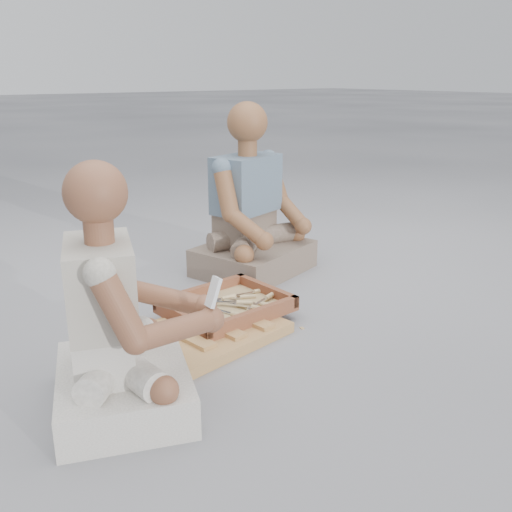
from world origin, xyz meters
TOP-DOWN VIEW (x-y plane):
  - ground at (0.00, 0.00)m, footprint 60.00×60.00m
  - carved_panel at (-0.35, 0.12)m, footprint 0.72×0.53m
  - tool_tray at (-0.15, 0.22)m, footprint 0.52×0.43m
  - chisel_0 at (-0.03, 0.14)m, footprint 0.14×0.19m
  - chisel_1 at (0.06, 0.27)m, footprint 0.22×0.06m
  - chisel_2 at (-0.12, 0.28)m, footprint 0.22×0.02m
  - chisel_3 at (-0.18, 0.12)m, footprint 0.10×0.21m
  - chisel_4 at (-0.10, 0.18)m, footprint 0.17×0.17m
  - chisel_5 at (-0.08, 0.10)m, footprint 0.12×0.20m
  - chisel_6 at (0.04, 0.16)m, footprint 0.21×0.09m
  - chisel_7 at (-0.04, 0.25)m, footprint 0.20×0.12m
  - wood_chip_0 at (0.06, -0.05)m, footprint 0.02×0.02m
  - wood_chip_1 at (-0.15, 0.15)m, footprint 0.02×0.02m
  - wood_chip_2 at (-0.43, -0.05)m, footprint 0.02×0.02m
  - wood_chip_3 at (-0.20, 0.23)m, footprint 0.02×0.02m
  - wood_chip_4 at (-0.09, 0.02)m, footprint 0.02×0.02m
  - wood_chip_5 at (0.10, 0.50)m, footprint 0.02×0.02m
  - wood_chip_6 at (-0.01, 0.17)m, footprint 0.02×0.02m
  - wood_chip_7 at (-0.43, -0.00)m, footprint 0.02×0.02m
  - wood_chip_8 at (-0.26, 0.34)m, footprint 0.02×0.02m
  - craftsman at (-0.80, -0.13)m, footprint 0.61×0.63m
  - companion at (0.34, 0.68)m, footprint 0.68×0.60m
  - mobile_phone at (-0.54, -0.29)m, footprint 0.05×0.04m

SIDE VIEW (x-z plane):
  - ground at x=0.00m, z-range 0.00..0.00m
  - wood_chip_0 at x=0.06m, z-range 0.00..0.00m
  - wood_chip_1 at x=-0.15m, z-range 0.00..0.00m
  - wood_chip_2 at x=-0.43m, z-range 0.00..0.00m
  - wood_chip_3 at x=-0.20m, z-range 0.00..0.00m
  - wood_chip_4 at x=-0.09m, z-range 0.00..0.00m
  - wood_chip_5 at x=0.10m, z-range 0.00..0.00m
  - wood_chip_6 at x=-0.01m, z-range 0.00..0.00m
  - wood_chip_7 at x=-0.43m, z-range 0.00..0.00m
  - wood_chip_8 at x=-0.26m, z-range 0.00..0.00m
  - carved_panel at x=-0.35m, z-range 0.00..0.04m
  - tool_tray at x=-0.15m, z-range 0.03..0.10m
  - chisel_3 at x=-0.18m, z-range 0.06..0.08m
  - chisel_7 at x=-0.04m, z-range 0.06..0.08m
  - chisel_1 at x=0.06m, z-range 0.06..0.08m
  - chisel_0 at x=-0.03m, z-range 0.06..0.09m
  - chisel_2 at x=-0.12m, z-range 0.07..0.09m
  - chisel_5 at x=-0.08m, z-range 0.07..0.09m
  - chisel_6 at x=0.04m, z-range 0.07..0.10m
  - chisel_4 at x=-0.10m, z-range 0.08..0.10m
  - craftsman at x=-0.80m, z-range -0.13..0.68m
  - companion at x=0.34m, z-range -0.15..0.75m
  - mobile_phone at x=-0.54m, z-range 0.34..0.43m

